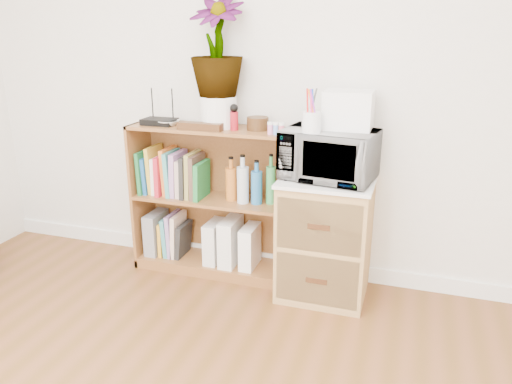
% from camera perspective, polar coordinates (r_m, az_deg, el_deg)
% --- Properties ---
extents(skirting_board, '(4.00, 0.02, 0.10)m').
position_cam_1_polar(skirting_board, '(3.35, 1.56, -7.79)').
color(skirting_board, white).
rests_on(skirting_board, ground).
extents(bookshelf, '(1.00, 0.30, 0.95)m').
position_cam_1_polar(bookshelf, '(3.17, -5.17, -1.05)').
color(bookshelf, brown).
rests_on(bookshelf, ground).
extents(wicker_unit, '(0.50, 0.45, 0.70)m').
position_cam_1_polar(wicker_unit, '(2.95, 7.90, -5.31)').
color(wicker_unit, '#9E7542').
rests_on(wicker_unit, ground).
extents(microwave, '(0.54, 0.41, 0.28)m').
position_cam_1_polar(microwave, '(2.78, 8.32, 4.25)').
color(microwave, white).
rests_on(microwave, wicker_unit).
extents(pen_cup, '(0.10, 0.10, 0.11)m').
position_cam_1_polar(pen_cup, '(2.65, 6.36, 7.94)').
color(pen_cup, white).
rests_on(pen_cup, microwave).
extents(small_appliance, '(0.26, 0.22, 0.21)m').
position_cam_1_polar(small_appliance, '(2.78, 10.52, 9.23)').
color(small_appliance, white).
rests_on(small_appliance, microwave).
extents(router, '(0.20, 0.14, 0.04)m').
position_cam_1_polar(router, '(3.17, -10.98, 7.90)').
color(router, black).
rests_on(router, bookshelf).
extents(white_bowl, '(0.13, 0.13, 0.03)m').
position_cam_1_polar(white_bowl, '(3.13, -9.99, 7.79)').
color(white_bowl, white).
rests_on(white_bowl, bookshelf).
extents(plant_pot, '(0.22, 0.22, 0.19)m').
position_cam_1_polar(plant_pot, '(3.03, -4.31, 9.14)').
color(plant_pot, white).
rests_on(plant_pot, bookshelf).
extents(potted_plant, '(0.31, 0.31, 0.56)m').
position_cam_1_polar(potted_plant, '(2.99, -4.48, 16.20)').
color(potted_plant, '#34752E').
rests_on(potted_plant, plant_pot).
extents(trinket_box, '(0.27, 0.07, 0.04)m').
position_cam_1_polar(trinket_box, '(2.96, -6.41, 7.46)').
color(trinket_box, '#34190E').
rests_on(trinket_box, bookshelf).
extents(kokeshi_doll, '(0.05, 0.05, 0.11)m').
position_cam_1_polar(kokeshi_doll, '(2.93, -2.51, 8.10)').
color(kokeshi_doll, maroon).
rests_on(kokeshi_doll, bookshelf).
extents(wooden_bowl, '(0.13, 0.13, 0.08)m').
position_cam_1_polar(wooden_bowl, '(2.94, 0.19, 7.83)').
color(wooden_bowl, '#3A2310').
rests_on(wooden_bowl, bookshelf).
extents(paint_jars, '(0.12, 0.04, 0.06)m').
position_cam_1_polar(paint_jars, '(2.81, 2.28, 7.16)').
color(paint_jars, '#CD728F').
rests_on(paint_jars, bookshelf).
extents(file_box, '(0.08, 0.22, 0.28)m').
position_cam_1_polar(file_box, '(3.44, -11.30, -4.52)').
color(file_box, gray).
rests_on(file_box, bookshelf).
extents(magazine_holder_left, '(0.09, 0.22, 0.27)m').
position_cam_1_polar(magazine_holder_left, '(3.25, -4.76, -5.64)').
color(magazine_holder_left, silver).
rests_on(magazine_holder_left, bookshelf).
extents(magazine_holder_mid, '(0.10, 0.24, 0.30)m').
position_cam_1_polar(magazine_holder_mid, '(3.21, -2.90, -5.65)').
color(magazine_holder_mid, white).
rests_on(magazine_holder_mid, bookshelf).
extents(magazine_holder_right, '(0.08, 0.21, 0.27)m').
position_cam_1_polar(magazine_holder_right, '(3.18, -0.70, -6.22)').
color(magazine_holder_right, white).
rests_on(magazine_holder_right, bookshelf).
extents(cookbooks, '(0.43, 0.20, 0.30)m').
position_cam_1_polar(cookbooks, '(3.22, -9.30, 2.07)').
color(cookbooks, '#1B6632').
rests_on(cookbooks, bookshelf).
extents(liquor_bottles, '(0.39, 0.07, 0.30)m').
position_cam_1_polar(liquor_bottles, '(3.02, -0.14, 1.28)').
color(liquor_bottles, '#B56322').
rests_on(liquor_bottles, bookshelf).
extents(lower_books, '(0.17, 0.19, 0.29)m').
position_cam_1_polar(lower_books, '(3.38, -9.27, -4.96)').
color(lower_books, gold).
rests_on(lower_books, bookshelf).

